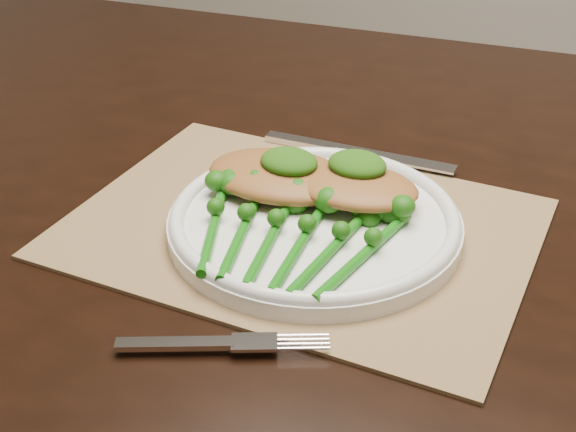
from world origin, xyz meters
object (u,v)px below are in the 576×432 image
at_px(placemat, 300,228).
at_px(broccolini_bundle, 284,242).
at_px(chicken_fillet_left, 280,176).
at_px(dinner_plate, 315,221).

relative_size(placemat, broccolini_bundle, 2.14).
bearing_deg(chicken_fillet_left, broccolini_bundle, -65.56).
relative_size(chicken_fillet_left, broccolini_bundle, 0.73).
bearing_deg(placemat, dinner_plate, -12.47).
bearing_deg(chicken_fillet_left, dinner_plate, -36.82).
distance_m(dinner_plate, broccolini_bundle, 0.05).
xyz_separation_m(dinner_plate, chicken_fillet_left, (-0.05, 0.03, 0.02)).
height_order(placemat, chicken_fillet_left, chicken_fillet_left).
distance_m(dinner_plate, chicken_fillet_left, 0.06).
height_order(chicken_fillet_left, broccolini_bundle, chicken_fillet_left).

